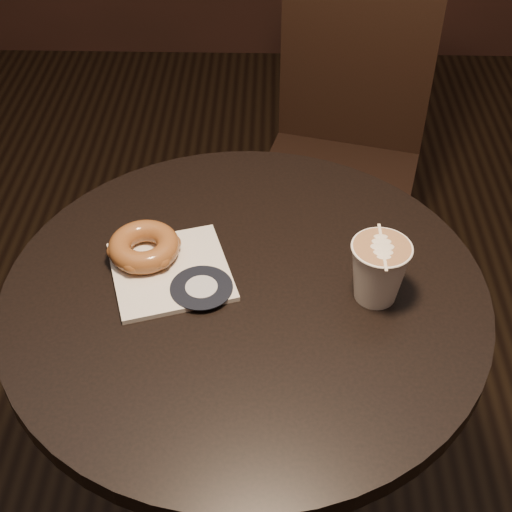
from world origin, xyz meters
name	(u,v)px	position (x,y,z in m)	size (l,w,h in m)	color
cafe_table	(246,375)	(0.00, 0.00, 0.55)	(0.70, 0.70, 0.75)	black
chair	(346,127)	(0.22, 0.79, 0.53)	(0.45, 0.45, 0.94)	black
pastry_bag	(171,271)	(-0.11, 0.03, 0.75)	(0.17, 0.17, 0.01)	silver
doughnut	(144,246)	(-0.15, 0.06, 0.78)	(0.11, 0.11, 0.03)	brown
latte_cup	(378,272)	(0.18, -0.01, 0.80)	(0.08, 0.08, 0.09)	white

